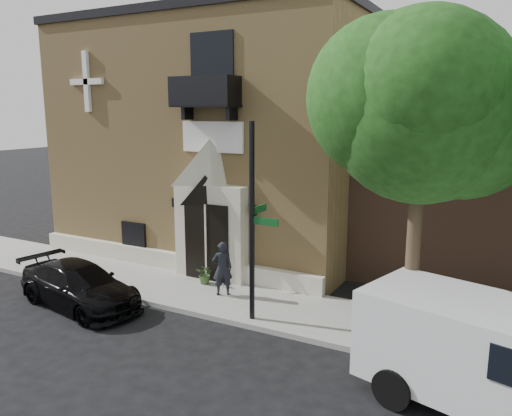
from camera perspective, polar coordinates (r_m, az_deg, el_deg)
The scene contains 9 objects.
ground at distance 14.68m, azimuth -7.71°, elevation -12.08°, with size 120.00×120.00×0.00m, color black.
sidewalk at distance 15.31m, azimuth -1.28°, elevation -10.67°, with size 42.00×3.00×0.15m, color gray.
church at distance 21.83m, azimuth -2.14°, elevation 8.15°, with size 12.20×11.01×9.30m.
street_tree_left at distance 11.39m, azimuth 18.50°, elevation 11.12°, with size 4.97×4.38×7.77m.
black_sedan at distance 15.87m, azimuth -19.55°, elevation -8.34°, with size 1.81×4.45×1.29m, color black.
street_sign at distance 13.17m, azimuth -0.35°, elevation -1.67°, with size 0.85×0.85×5.34m.
fire_hydrant at distance 12.44m, azimuth 21.85°, elevation -14.60°, with size 0.43×0.34×0.75m.
planter at distance 16.59m, azimuth -5.81°, elevation -7.52°, with size 0.58×0.50×0.65m, color #3B5A29.
pedestrian_near at distance 15.42m, azimuth -3.87°, elevation -6.91°, with size 0.61×0.40×1.69m, color black.
Camera 1 is at (8.01, -10.87, 5.74)m, focal length 35.00 mm.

